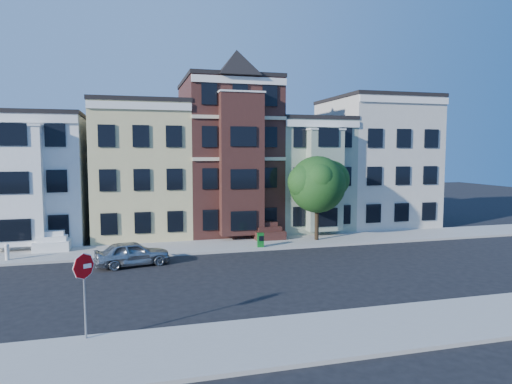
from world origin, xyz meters
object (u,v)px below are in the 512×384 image
object	(u,v)px
stop_sign	(84,290)
parked_car	(132,253)
street_tree	(317,188)
fire_hydrant	(7,253)
newspaper_box	(260,240)

from	to	relation	value
stop_sign	parked_car	bearing A→B (deg)	56.75
street_tree	stop_sign	bearing A→B (deg)	-135.56
stop_sign	fire_hydrant	bearing A→B (deg)	88.02
fire_hydrant	stop_sign	bearing A→B (deg)	-67.19
newspaper_box	fire_hydrant	bearing A→B (deg)	-173.68
parked_car	newspaper_box	world-z (taller)	parked_car
street_tree	fire_hydrant	xyz separation A→B (m)	(-20.07, -0.96, -3.37)
parked_car	stop_sign	distance (m)	10.71
street_tree	fire_hydrant	distance (m)	20.38
street_tree	parked_car	size ratio (longest dim) A/B	1.79
parked_car	newspaper_box	xyz separation A→B (m)	(8.31, 2.36, -0.09)
street_tree	parked_car	world-z (taller)	street_tree
newspaper_box	stop_sign	bearing A→B (deg)	-119.80
street_tree	stop_sign	xyz separation A→B (m)	(-14.50, -14.22, -2.07)
parked_car	fire_hydrant	size ratio (longest dim) A/B	5.39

